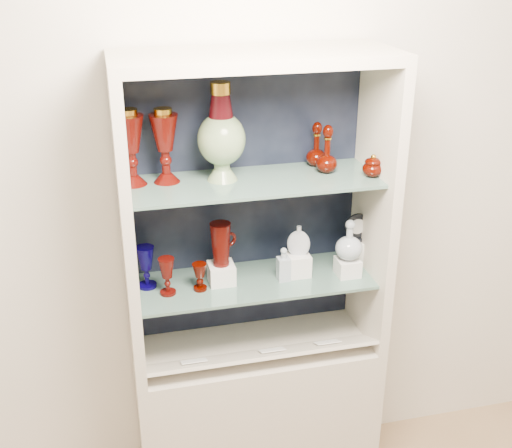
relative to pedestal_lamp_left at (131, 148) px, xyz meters
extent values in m
cube|color=silver|center=(0.44, 0.14, -0.21)|extent=(3.50, 0.02, 2.80)
cube|color=beige|center=(0.44, -0.08, -1.23)|extent=(1.00, 0.40, 0.75)
cube|color=black|center=(0.44, 0.11, -0.28)|extent=(0.98, 0.02, 1.15)
cube|color=beige|center=(-0.04, -0.08, -0.28)|extent=(0.04, 0.40, 1.15)
cube|color=beige|center=(0.92, -0.08, -0.28)|extent=(0.04, 0.40, 1.15)
cube|color=beige|center=(0.44, -0.08, 0.31)|extent=(1.00, 0.40, 0.04)
cube|color=slate|center=(0.44, -0.06, -0.57)|extent=(0.92, 0.34, 0.01)
cube|color=slate|center=(0.44, -0.06, -0.15)|extent=(0.92, 0.34, 0.01)
cube|color=beige|center=(0.44, -0.19, -0.83)|extent=(0.92, 0.17, 0.09)
cube|color=white|center=(0.17, -0.19, -0.81)|extent=(0.10, 0.06, 0.03)
cube|color=white|center=(0.71, -0.19, -0.81)|extent=(0.10, 0.06, 0.03)
cube|color=white|center=(0.48, -0.19, -0.81)|extent=(0.10, 0.06, 0.03)
cube|color=silver|center=(0.31, -0.05, -0.52)|extent=(0.10, 0.10, 0.08)
cube|color=silver|center=(0.62, -0.06, -0.51)|extent=(0.09, 0.09, 0.09)
cube|color=silver|center=(0.81, -0.11, -0.52)|extent=(0.09, 0.09, 0.07)
cube|color=silver|center=(0.88, -0.02, -0.51)|extent=(0.08, 0.08, 0.10)
camera|label=1|loc=(-0.08, -2.24, 0.68)|focal=45.00mm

